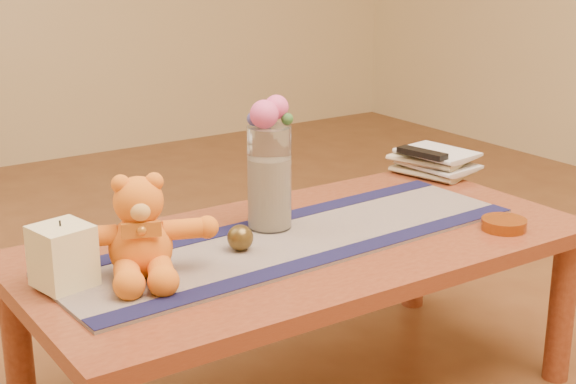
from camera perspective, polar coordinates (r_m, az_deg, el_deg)
coffee_table_top at (r=2.10m, az=1.13°, el=-3.69°), size 1.40×0.70×0.04m
table_leg_fr at (r=2.41m, az=17.89°, el=-7.50°), size 0.07×0.07×0.41m
table_leg_bl at (r=2.18m, az=-17.66°, el=-10.17°), size 0.07×0.07×0.41m
table_leg_br at (r=2.77m, az=8.50°, el=-3.58°), size 0.07×0.07×0.41m
persian_runner at (r=2.07m, az=0.35°, el=-3.26°), size 1.21×0.40×0.01m
runner_border_near at (r=1.96m, az=2.92°, el=-4.31°), size 1.20×0.12×0.00m
runner_border_far at (r=2.18m, az=-1.95°, el=-2.07°), size 1.20×0.12×0.00m
teddy_bear at (r=1.86m, az=-9.92°, el=-2.33°), size 0.39×0.35×0.21m
pillar_candle at (r=1.85m, az=-14.88°, el=-4.15°), size 0.13×0.13×0.13m
candle_wick at (r=1.82m, az=-15.06°, el=-2.04°), size 0.00×0.00×0.01m
glass_vase at (r=2.11m, az=-1.26°, el=0.96°), size 0.11×0.11×0.26m
potpourri_fill at (r=2.12m, az=-1.25°, el=-0.05°), size 0.09×0.09×0.18m
rose_left at (r=2.05m, az=-1.61°, el=5.24°), size 0.07×0.07×0.07m
rose_right at (r=2.08m, az=-0.79°, el=5.72°), size 0.06×0.06×0.06m
blue_flower_back at (r=2.10m, az=-1.58°, el=5.36°), size 0.04×0.04×0.04m
blue_flower_side at (r=2.07m, az=-2.29°, el=4.94°), size 0.04×0.04×0.04m
leaf_sprig at (r=2.08m, az=-0.05°, el=4.93°), size 0.03×0.03×0.03m
bronze_ball at (r=1.99m, az=-3.22°, el=-3.08°), size 0.08×0.08×0.06m
book_bottom at (r=2.61m, az=8.74°, el=1.05°), size 0.22×0.26×0.02m
book_lower at (r=2.61m, az=8.89°, el=1.46°), size 0.19×0.24×0.02m
book_upper at (r=2.60m, az=8.64°, el=1.85°), size 0.22×0.26×0.02m
book_top at (r=2.60m, az=8.88°, el=2.27°), size 0.19×0.24×0.02m
tv_remote at (r=2.59m, az=8.99°, el=2.59°), size 0.07×0.17×0.02m
amber_dish at (r=2.22m, az=14.29°, el=-2.11°), size 0.13×0.13×0.03m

